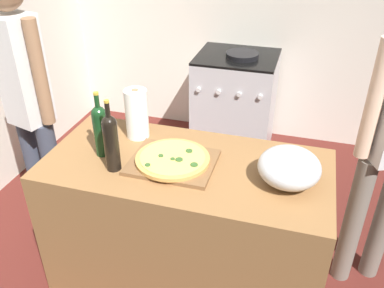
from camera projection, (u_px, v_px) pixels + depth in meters
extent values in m
cube|color=#511E19|center=(219.00, 223.00, 2.96)|extent=(4.14, 3.42, 0.02)
cube|color=olive|center=(187.00, 234.00, 2.20)|extent=(1.38, 0.66, 0.92)
cube|color=brown|center=(173.00, 162.00, 1.95)|extent=(0.40, 0.32, 0.02)
cylinder|color=tan|center=(173.00, 159.00, 1.94)|extent=(0.35, 0.35, 0.02)
cylinder|color=#EAC660|center=(173.00, 157.00, 1.93)|extent=(0.31, 0.31, 0.00)
cylinder|color=#335926|center=(194.00, 165.00, 1.87)|extent=(0.03, 0.03, 0.01)
cylinder|color=#335926|center=(179.00, 160.00, 1.91)|extent=(0.04, 0.04, 0.01)
cylinder|color=#335926|center=(189.00, 151.00, 1.97)|extent=(0.03, 0.03, 0.01)
cylinder|color=#335926|center=(161.00, 156.00, 1.93)|extent=(0.02, 0.02, 0.01)
cylinder|color=#335926|center=(148.00, 165.00, 1.87)|extent=(0.03, 0.03, 0.01)
cylinder|color=#335926|center=(173.00, 159.00, 1.91)|extent=(0.02, 0.02, 0.01)
cylinder|color=#B2B2B7|center=(287.00, 182.00, 1.82)|extent=(0.12, 0.12, 0.01)
ellipsoid|color=silver|center=(289.00, 167.00, 1.78)|extent=(0.28, 0.28, 0.17)
cylinder|color=white|center=(137.00, 114.00, 2.12)|extent=(0.12, 0.12, 0.26)
cylinder|color=#997551|center=(137.00, 113.00, 2.11)|extent=(0.03, 0.03, 0.27)
cylinder|color=black|center=(112.00, 147.00, 1.86)|extent=(0.07, 0.07, 0.24)
sphere|color=black|center=(109.00, 123.00, 1.80)|extent=(0.07, 0.07, 0.07)
cylinder|color=black|center=(108.00, 111.00, 1.77)|extent=(0.02, 0.02, 0.08)
cylinder|color=gold|center=(106.00, 101.00, 1.74)|extent=(0.02, 0.02, 0.01)
cylinder|color=#143819|center=(101.00, 134.00, 1.97)|extent=(0.07, 0.07, 0.22)
sphere|color=#143819|center=(98.00, 113.00, 1.92)|extent=(0.07, 0.07, 0.07)
cylinder|color=#143819|center=(97.00, 102.00, 1.89)|extent=(0.02, 0.02, 0.07)
cylinder|color=gold|center=(96.00, 93.00, 1.86)|extent=(0.02, 0.02, 0.01)
cube|color=#B7B7BC|center=(235.00, 105.00, 3.63)|extent=(0.67, 0.59, 0.86)
cube|color=black|center=(237.00, 57.00, 3.41)|extent=(0.67, 0.59, 0.02)
cylinder|color=silver|center=(198.00, 90.00, 3.32)|extent=(0.04, 0.02, 0.04)
cylinder|color=silver|center=(218.00, 92.00, 3.28)|extent=(0.04, 0.02, 0.04)
cylinder|color=silver|center=(239.00, 94.00, 3.24)|extent=(0.04, 0.02, 0.04)
cylinder|color=silver|center=(260.00, 97.00, 3.20)|extent=(0.04, 0.02, 0.04)
cylinder|color=black|center=(242.00, 55.00, 3.35)|extent=(0.27, 0.27, 0.04)
cylinder|color=#383D4C|center=(36.00, 173.00, 2.75)|extent=(0.11, 0.11, 0.85)
cylinder|color=#383D4C|center=(55.00, 181.00, 2.66)|extent=(0.11, 0.11, 0.85)
cube|color=silver|center=(22.00, 71.00, 2.32)|extent=(0.26, 0.25, 0.63)
cylinder|color=#936B4C|center=(4.00, 64.00, 2.38)|extent=(0.08, 0.08, 0.60)
cylinder|color=#936B4C|center=(39.00, 74.00, 2.25)|extent=(0.08, 0.08, 0.60)
cylinder|color=slate|center=(384.00, 219.00, 2.35)|extent=(0.11, 0.11, 0.85)
cylinder|color=slate|center=(353.00, 222.00, 2.33)|extent=(0.11, 0.11, 0.85)
cylinder|color=beige|center=(374.00, 101.00, 1.93)|extent=(0.08, 0.08, 0.61)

